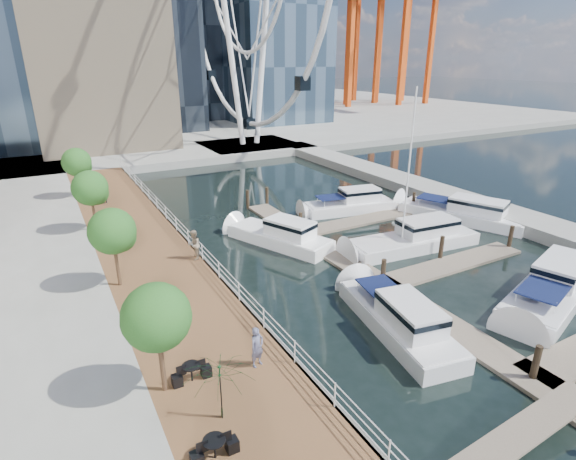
% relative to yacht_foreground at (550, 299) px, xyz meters
% --- Properties ---
extents(ground, '(520.00, 520.00, 0.00)m').
position_rel_yacht_foreground_xyz_m(ground, '(-10.56, -1.96, 0.00)').
color(ground, black).
rests_on(ground, ground).
extents(boardwalk, '(6.00, 60.00, 1.00)m').
position_rel_yacht_foreground_xyz_m(boardwalk, '(-19.56, 13.04, 0.50)').
color(boardwalk, brown).
rests_on(boardwalk, ground).
extents(seawall, '(0.25, 60.00, 1.00)m').
position_rel_yacht_foreground_xyz_m(seawall, '(-16.56, 13.04, 0.50)').
color(seawall, '#595954').
rests_on(seawall, ground).
extents(land_far, '(200.00, 114.00, 1.00)m').
position_rel_yacht_foreground_xyz_m(land_far, '(-10.56, 100.04, 0.50)').
color(land_far, gray).
rests_on(land_far, ground).
extents(breakwater, '(4.00, 60.00, 1.00)m').
position_rel_yacht_foreground_xyz_m(breakwater, '(9.44, 18.04, 0.50)').
color(breakwater, gray).
rests_on(breakwater, ground).
extents(pier, '(14.00, 12.00, 1.00)m').
position_rel_yacht_foreground_xyz_m(pier, '(3.44, 50.04, 0.50)').
color(pier, gray).
rests_on(pier, ground).
extents(railing, '(0.10, 60.00, 1.05)m').
position_rel_yacht_foreground_xyz_m(railing, '(-16.66, 13.04, 1.52)').
color(railing, white).
rests_on(railing, boardwalk).
extents(floating_docks, '(16.00, 34.00, 2.60)m').
position_rel_yacht_foreground_xyz_m(floating_docks, '(-2.59, 8.02, 0.49)').
color(floating_docks, '#6D6051').
rests_on(floating_docks, ground).
extents(port_cranes, '(40.00, 52.00, 38.00)m').
position_rel_yacht_foreground_xyz_m(port_cranes, '(57.11, 93.71, 20.00)').
color(port_cranes, '#D84C14').
rests_on(port_cranes, ground).
extents(street_trees, '(2.60, 42.60, 4.60)m').
position_rel_yacht_foreground_xyz_m(street_trees, '(-21.96, 12.04, 4.29)').
color(street_trees, '#3F2B1C').
rests_on(street_trees, ground).
extents(yacht_foreground, '(11.61, 6.17, 2.15)m').
position_rel_yacht_foreground_xyz_m(yacht_foreground, '(0.00, 0.00, 0.00)').
color(yacht_foreground, silver).
rests_on(yacht_foreground, ground).
extents(pedestrian_near, '(0.77, 0.62, 1.82)m').
position_rel_yacht_foreground_xyz_m(pedestrian_near, '(-18.12, 1.65, 1.91)').
color(pedestrian_near, '#52536D').
rests_on(pedestrian_near, boardwalk).
extents(pedestrian_mid, '(1.06, 1.17, 1.97)m').
position_rel_yacht_foreground_xyz_m(pedestrian_mid, '(-17.07, 13.37, 1.99)').
color(pedestrian_mid, gray).
rests_on(pedestrian_mid, boardwalk).
extents(pedestrian_far, '(0.98, 0.45, 1.63)m').
position_rel_yacht_foreground_xyz_m(pedestrian_far, '(-20.33, 28.93, 1.81)').
color(pedestrian_far, '#2F333B').
rests_on(pedestrian_far, boardwalk).
extents(moored_yachts, '(22.99, 31.15, 11.50)m').
position_rel_yacht_foreground_xyz_m(moored_yachts, '(-1.91, 9.30, 0.00)').
color(moored_yachts, silver).
rests_on(moored_yachts, ground).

